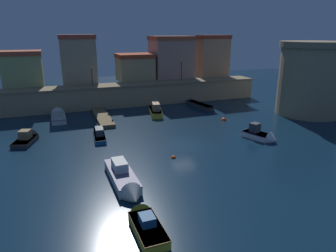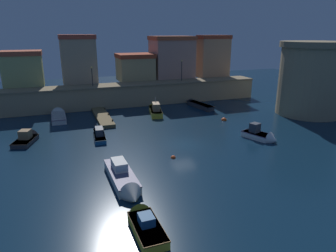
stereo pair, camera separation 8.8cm
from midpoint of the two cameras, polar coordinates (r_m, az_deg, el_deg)
ground_plane at (r=33.52m, az=2.92°, el=-3.43°), size 112.02×112.02×0.00m
quay_wall at (r=51.92m, az=-6.02°, el=6.00°), size 43.13×4.17×3.56m
old_town_backdrop at (r=55.65m, az=-6.89°, el=12.00°), size 39.44×6.19×8.04m
fortress_tower at (r=49.56m, az=25.21°, el=8.08°), size 9.95×9.95×10.52m
pier_dock at (r=44.32m, az=-12.21°, el=1.68°), size 1.89×10.13×0.70m
quay_lamp_0 at (r=50.08m, az=-14.12°, el=9.63°), size 0.32×0.32×3.07m
quay_lamp_1 at (r=53.86m, az=2.48°, el=10.96°), size 0.32×0.32×3.62m
moored_boat_0 at (r=36.42m, az=17.02°, el=-1.72°), size 3.04×4.48×2.21m
moored_boat_1 at (r=37.89m, az=-24.75°, el=-1.98°), size 3.02×4.89×2.03m
moored_boat_2 at (r=46.10m, az=-2.51°, el=3.11°), size 2.95×6.91×2.95m
moored_boat_3 at (r=46.36m, az=-19.88°, el=1.88°), size 1.95×6.74×1.76m
moored_boat_4 at (r=25.00m, az=-8.25°, el=-9.92°), size 1.94×7.41×1.96m
moored_boat_5 at (r=50.55m, az=5.36°, el=4.06°), size 2.46×7.24×1.23m
moored_boat_6 at (r=20.16m, az=-4.56°, el=-17.39°), size 1.66×4.73×1.63m
moored_boat_7 at (r=37.02m, az=-12.84°, el=-1.21°), size 1.66×6.31×1.61m
mooring_buoy_0 at (r=43.19m, az=10.32°, el=1.06°), size 0.75×0.75×0.75m
mooring_buoy_1 at (r=29.99m, az=0.93°, el=-5.97°), size 0.48×0.48×0.48m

